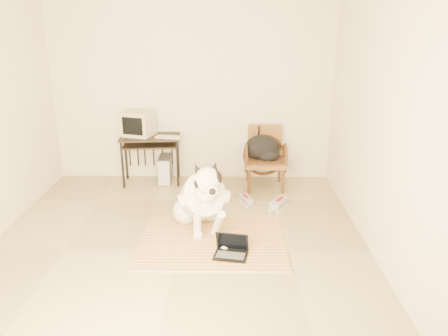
{
  "coord_description": "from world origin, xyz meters",
  "views": [
    {
      "loc": [
        0.54,
        -3.97,
        2.28
      ],
      "look_at": [
        0.48,
        0.54,
        0.73
      ],
      "focal_mm": 35.0,
      "sensor_mm": 36.0,
      "label": 1
    }
  ],
  "objects_px": {
    "dog": "(202,199)",
    "pc_tower": "(165,169)",
    "laptop": "(231,250)",
    "rattan_chair": "(265,158)",
    "crt_monitor": "(139,123)",
    "computer_desk": "(150,143)",
    "backpack": "(263,149)"
  },
  "relations": [
    {
      "from": "pc_tower",
      "to": "backpack",
      "type": "bearing_deg",
      "value": -6.73
    },
    {
      "from": "pc_tower",
      "to": "backpack",
      "type": "height_order",
      "value": "backpack"
    },
    {
      "from": "pc_tower",
      "to": "dog",
      "type": "bearing_deg",
      "value": -67.3
    },
    {
      "from": "dog",
      "to": "rattan_chair",
      "type": "distance_m",
      "value": 1.57
    },
    {
      "from": "rattan_chair",
      "to": "backpack",
      "type": "height_order",
      "value": "rattan_chair"
    },
    {
      "from": "computer_desk",
      "to": "backpack",
      "type": "distance_m",
      "value": 1.6
    },
    {
      "from": "laptop",
      "to": "rattan_chair",
      "type": "height_order",
      "value": "rattan_chair"
    },
    {
      "from": "computer_desk",
      "to": "crt_monitor",
      "type": "xyz_separation_m",
      "value": [
        -0.16,
        0.06,
        0.27
      ]
    },
    {
      "from": "computer_desk",
      "to": "crt_monitor",
      "type": "distance_m",
      "value": 0.32
    },
    {
      "from": "laptop",
      "to": "pc_tower",
      "type": "xyz_separation_m",
      "value": [
        -0.96,
        2.11,
        0.12
      ]
    },
    {
      "from": "backpack",
      "to": "laptop",
      "type": "bearing_deg",
      "value": -102.88
    },
    {
      "from": "crt_monitor",
      "to": "dog",
      "type": "bearing_deg",
      "value": -57.12
    },
    {
      "from": "backpack",
      "to": "pc_tower",
      "type": "bearing_deg",
      "value": 173.27
    },
    {
      "from": "laptop",
      "to": "backpack",
      "type": "height_order",
      "value": "backpack"
    },
    {
      "from": "rattan_chair",
      "to": "pc_tower",
      "type": "bearing_deg",
      "value": 173.97
    },
    {
      "from": "dog",
      "to": "pc_tower",
      "type": "distance_m",
      "value": 1.63
    },
    {
      "from": "computer_desk",
      "to": "rattan_chair",
      "type": "bearing_deg",
      "value": -3.68
    },
    {
      "from": "crt_monitor",
      "to": "backpack",
      "type": "relative_size",
      "value": 0.98
    },
    {
      "from": "laptop",
      "to": "computer_desk",
      "type": "distance_m",
      "value": 2.42
    },
    {
      "from": "computer_desk",
      "to": "rattan_chair",
      "type": "height_order",
      "value": "rattan_chair"
    },
    {
      "from": "dog",
      "to": "laptop",
      "type": "distance_m",
      "value": 0.75
    },
    {
      "from": "computer_desk",
      "to": "backpack",
      "type": "xyz_separation_m",
      "value": [
        1.6,
        -0.12,
        -0.05
      ]
    },
    {
      "from": "computer_desk",
      "to": "crt_monitor",
      "type": "height_order",
      "value": "crt_monitor"
    },
    {
      "from": "crt_monitor",
      "to": "pc_tower",
      "type": "relative_size",
      "value": 1.14
    },
    {
      "from": "dog",
      "to": "backpack",
      "type": "height_order",
      "value": "dog"
    },
    {
      "from": "dog",
      "to": "crt_monitor",
      "type": "bearing_deg",
      "value": 122.88
    },
    {
      "from": "computer_desk",
      "to": "laptop",
      "type": "bearing_deg",
      "value": -60.89
    },
    {
      "from": "dog",
      "to": "rattan_chair",
      "type": "relative_size",
      "value": 1.38
    },
    {
      "from": "crt_monitor",
      "to": "rattan_chair",
      "type": "bearing_deg",
      "value": -5.33
    },
    {
      "from": "computer_desk",
      "to": "pc_tower",
      "type": "height_order",
      "value": "computer_desk"
    },
    {
      "from": "dog",
      "to": "rattan_chair",
      "type": "xyz_separation_m",
      "value": [
        0.81,
        1.35,
        0.07
      ]
    },
    {
      "from": "dog",
      "to": "pc_tower",
      "type": "height_order",
      "value": "dog"
    }
  ]
}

